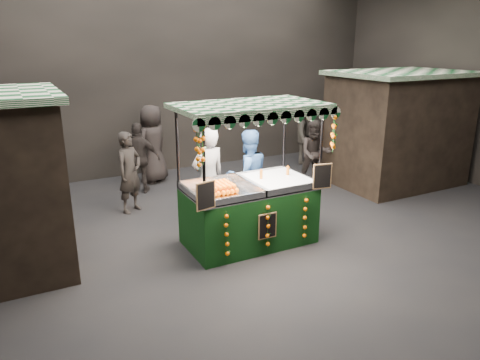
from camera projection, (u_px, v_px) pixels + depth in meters
ground at (266, 242)px, 7.57m from camera, size 12.00×12.00×0.00m
market_hall at (270, 31)px, 6.57m from camera, size 12.10×10.10×5.05m
neighbour_stall_right at (397, 128)px, 10.39m from camera, size 3.00×2.20×2.60m
juice_stall at (250, 202)px, 7.33m from camera, size 2.41×1.41×2.33m
vendor_grey at (208, 178)px, 7.99m from camera, size 0.73×0.54×1.81m
vendor_blue at (248, 176)px, 8.29m from camera, size 0.85×0.66×1.72m
shopper_0 at (130, 172)px, 8.71m from camera, size 0.70×0.64×1.60m
shopper_1 at (315, 153)px, 10.31m from camera, size 0.92×0.84×1.53m
shopper_2 at (139, 158)px, 9.82m from camera, size 0.99×0.78×1.56m
shopper_3 at (305, 133)px, 12.13m from camera, size 1.18×1.28×1.73m
shopper_4 at (153, 144)px, 10.54m from camera, size 1.07×0.99×1.84m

